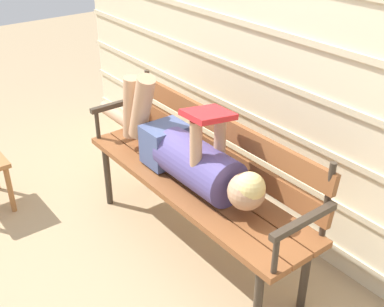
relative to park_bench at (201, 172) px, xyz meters
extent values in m
plane|color=tan|center=(0.00, -0.17, -0.52)|extent=(12.00, 12.00, 0.00)
cube|color=beige|center=(0.00, 0.52, 0.73)|extent=(4.26, 0.06, 2.49)
cube|color=beige|center=(0.00, 0.48, -0.38)|extent=(4.26, 0.02, 0.04)
cube|color=beige|center=(0.00, 0.48, -0.10)|extent=(4.26, 0.02, 0.04)
cube|color=beige|center=(0.00, 0.48, 0.17)|extent=(4.26, 0.02, 0.04)
cube|color=beige|center=(0.00, 0.48, 0.45)|extent=(4.26, 0.02, 0.04)
cube|color=beige|center=(0.00, 0.48, 0.73)|extent=(4.26, 0.02, 0.04)
cube|color=brown|center=(0.00, -0.21, -0.06)|extent=(1.65, 0.13, 0.04)
cube|color=brown|center=(0.00, -0.07, -0.06)|extent=(1.65, 0.13, 0.04)
cube|color=brown|center=(0.00, 0.08, -0.06)|extent=(1.65, 0.13, 0.04)
cube|color=brown|center=(0.00, 0.14, 0.07)|extent=(1.59, 0.05, 0.11)
cube|color=brown|center=(0.00, 0.14, 0.25)|extent=(1.59, 0.05, 0.11)
cylinder|color=#382D23|center=(-0.76, 0.14, 0.16)|extent=(0.03, 0.03, 0.40)
cylinder|color=#382D23|center=(0.76, 0.14, 0.16)|extent=(0.03, 0.03, 0.40)
cylinder|color=#382D23|center=(-0.73, -0.23, -0.30)|extent=(0.04, 0.04, 0.44)
cylinder|color=#382D23|center=(0.73, -0.23, -0.30)|extent=(0.04, 0.04, 0.44)
cylinder|color=#382D23|center=(-0.73, 0.10, -0.30)|extent=(0.04, 0.04, 0.44)
cylinder|color=#382D23|center=(0.73, 0.10, -0.30)|extent=(0.04, 0.04, 0.44)
cube|color=#382D23|center=(-0.80, -0.07, 0.16)|extent=(0.04, 0.40, 0.03)
cylinder|color=#382D23|center=(-0.80, -0.23, 0.06)|extent=(0.03, 0.03, 0.20)
cube|color=#382D23|center=(0.80, -0.07, 0.16)|extent=(0.04, 0.40, 0.03)
cylinder|color=#382D23|center=(0.80, -0.23, 0.06)|extent=(0.03, 0.03, 0.20)
cylinder|color=#514784|center=(0.06, -0.07, 0.09)|extent=(0.52, 0.26, 0.26)
cube|color=#475684|center=(-0.26, -0.07, 0.09)|extent=(0.20, 0.25, 0.24)
sphere|color=tan|center=(0.44, -0.07, 0.12)|extent=(0.19, 0.19, 0.19)
sphere|color=#E0C67A|center=(0.46, -0.07, 0.16)|extent=(0.16, 0.16, 0.16)
cylinder|color=tan|center=(-0.41, -0.13, 0.29)|extent=(0.24, 0.11, 0.43)
cylinder|color=tan|center=(-0.54, -0.13, 0.25)|extent=(0.15, 0.09, 0.41)
cylinder|color=tan|center=(-0.73, -0.01, 0.02)|extent=(0.78, 0.10, 0.10)
cylinder|color=tan|center=(0.14, -0.15, 0.25)|extent=(0.06, 0.06, 0.32)
cylinder|color=tan|center=(0.14, 0.01, 0.25)|extent=(0.06, 0.06, 0.32)
cube|color=red|center=(0.14, -0.07, 0.43)|extent=(0.19, 0.26, 0.07)
cylinder|color=#9E6638|center=(-1.04, -0.80, -0.34)|extent=(0.04, 0.04, 0.35)
camera|label=1|loc=(1.86, -1.49, 1.45)|focal=45.64mm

